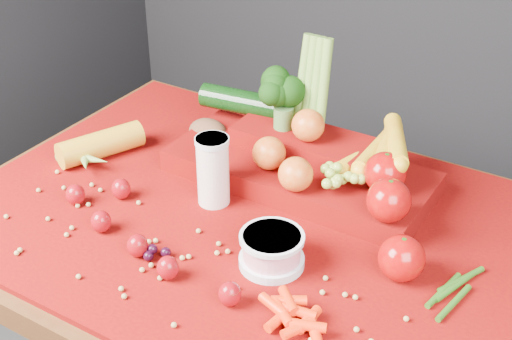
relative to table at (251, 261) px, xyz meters
The scene contains 12 objects.
table is the anchor object (origin of this frame).
red_cloth 0.10m from the table, ahead, with size 1.05×0.75×0.01m, color #6D0803.
milk_glass 0.20m from the table, behind, with size 0.06×0.06×0.14m.
yogurt_bowl 0.20m from the table, 43.97° to the right, with size 0.11×0.11×0.06m.
strawberry_scatter 0.25m from the table, 126.16° to the right, with size 0.44×0.18×0.05m.
dark_grape_cluster 0.24m from the table, 111.84° to the right, with size 0.06×0.05×0.03m, color black, non-canonical shape.
soybean_scatter 0.23m from the table, 90.00° to the right, with size 0.84×0.24×0.01m, color tan, non-canonical shape.
corn_ear 0.40m from the table, behind, with size 0.24×0.26×0.06m.
potato 0.31m from the table, 140.91° to the left, with size 0.09×0.07×0.06m, color #523221.
baby_carrot_pile 0.33m from the table, 45.62° to the right, with size 0.17×0.17×0.03m, color red, non-canonical shape.
green_bean_pile 0.41m from the table, ahead, with size 0.14×0.12×0.01m, color #245212, non-canonical shape.
produce_mound 0.23m from the table, 73.97° to the left, with size 0.60×0.37×0.27m.
Camera 1 is at (0.57, -0.91, 1.52)m, focal length 50.00 mm.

